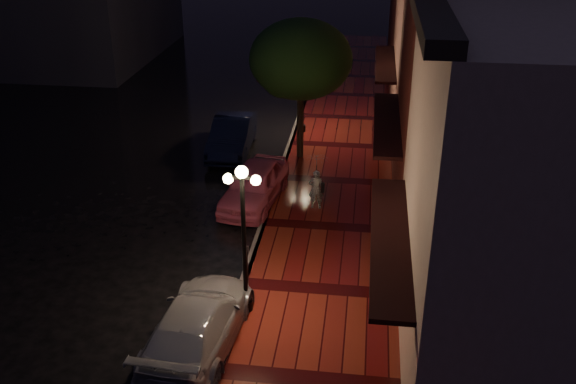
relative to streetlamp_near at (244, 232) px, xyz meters
The scene contains 14 objects.
ground 5.65m from the streetlamp_near, 94.00° to the left, with size 120.00×120.00×0.00m, color black.
sidewalk 5.91m from the streetlamp_near, 69.19° to the left, with size 4.50×60.00×0.15m, color #480C0D.
curb 5.61m from the streetlamp_near, 94.00° to the left, with size 0.25×60.00×0.15m, color #595451.
storefront_near 6.92m from the streetlamp_near, ahead, with size 5.00×8.00×8.50m, color gray.
storefront_mid 10.08m from the streetlamp_near, 46.47° to the left, with size 5.00×8.00×11.00m, color #511914.
storefront_far 16.52m from the streetlamp_near, 66.09° to the left, with size 5.00×8.00×9.00m, color #8C5951.
streetlamp_near is the anchor object (origin of this frame).
streetlamp_far 14.00m from the streetlamp_near, 90.00° to the left, with size 0.96×0.36×4.31m.
street_tree 11.12m from the streetlamp_near, 88.65° to the left, with size 4.16×4.16×5.80m.
pink_car 7.00m from the streetlamp_near, 98.09° to the left, with size 1.76×4.38×1.49m, color #D15672.
navy_car 11.95m from the streetlamp_near, 103.64° to the left, with size 1.61×4.61×1.52m, color black.
silver_car 2.60m from the streetlamp_near, 122.15° to the right, with size 1.99×4.90×1.42m, color #9A9AA1.
woman_with_umbrella 6.55m from the streetlamp_near, 77.94° to the left, with size 0.85×0.87×2.05m.
parking_meter 2.09m from the streetlamp_near, 99.27° to the left, with size 0.13×0.11×1.27m.
Camera 1 is at (3.34, -19.19, 10.83)m, focal length 40.00 mm.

